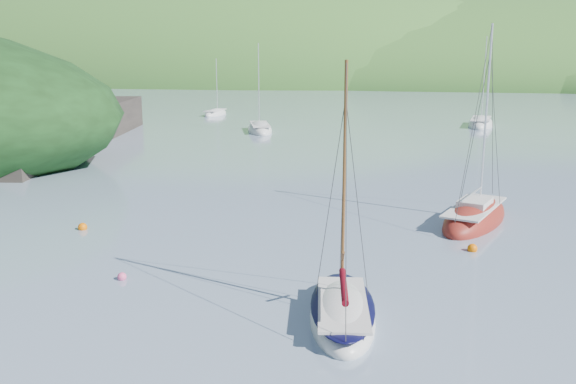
% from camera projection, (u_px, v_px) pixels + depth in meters
% --- Properties ---
extents(ground, '(700.00, 700.00, 0.00)m').
position_uv_depth(ground, '(225.00, 309.00, 24.17)').
color(ground, gray).
rests_on(ground, ground).
extents(shoreline_hills, '(690.00, 135.00, 56.00)m').
position_uv_depth(shoreline_hills, '(368.00, 77.00, 190.43)').
color(shoreline_hills, '#2E6827').
rests_on(shoreline_hills, ground).
extents(daysailer_white, '(3.36, 6.75, 9.92)m').
position_uv_depth(daysailer_white, '(342.00, 314.00, 23.26)').
color(daysailer_white, white).
rests_on(daysailer_white, ground).
extents(sloop_red, '(5.20, 8.42, 11.78)m').
position_uv_depth(sloop_red, '(475.00, 219.00, 35.87)').
color(sloop_red, maroon).
rests_on(sloop_red, ground).
extents(distant_sloop_a, '(4.99, 7.96, 10.71)m').
position_uv_depth(distant_sloop_a, '(260.00, 130.00, 72.93)').
color(distant_sloop_a, white).
rests_on(distant_sloop_a, ground).
extents(distant_sloop_b, '(3.87, 8.41, 11.58)m').
position_uv_depth(distant_sloop_b, '(481.00, 125.00, 77.72)').
color(distant_sloop_b, white).
rests_on(distant_sloop_b, ground).
extents(distant_sloop_c, '(2.60, 6.07, 8.44)m').
position_uv_depth(distant_sloop_c, '(215.00, 114.00, 89.60)').
color(distant_sloop_c, white).
rests_on(distant_sloop_c, ground).
extents(mooring_buoys, '(20.82, 7.50, 0.49)m').
position_uv_depth(mooring_buoys, '(237.00, 244.00, 31.68)').
color(mooring_buoys, '#FA568F').
rests_on(mooring_buoys, ground).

